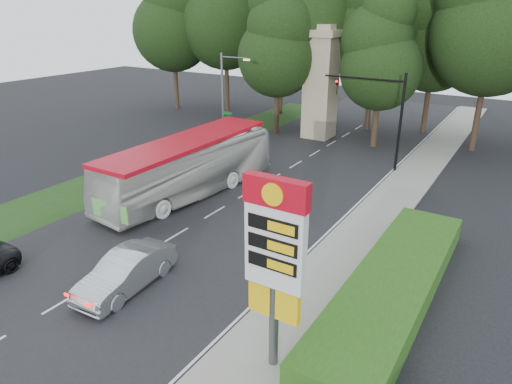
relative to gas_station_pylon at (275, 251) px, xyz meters
The scene contains 20 objects.
ground 10.41m from the gas_station_pylon, 167.77° to the right, with size 120.00×120.00×0.00m, color black.
road_surface 14.30m from the gas_station_pylon, 132.60° to the left, with size 14.00×80.00×0.02m, color black.
sidewalk_right 10.95m from the gas_station_pylon, 94.00° to the left, with size 3.00×80.00×0.12m, color gray.
grass_verge_left 25.01m from the gas_station_pylon, 139.44° to the left, with size 5.00×50.00×0.02m, color #193814.
hedge 7.49m from the gas_station_pylon, 69.05° to the left, with size 3.00×14.00×1.20m, color #274B14.
gas_station_pylon is the anchor object (origin of this frame).
traffic_signal_mast 22.29m from the gas_station_pylon, 99.09° to the left, with size 6.10×0.35×7.20m.
streetlight_signs 25.74m from the gas_station_pylon, 128.96° to the left, with size 2.75×0.98×8.00m.
monument 30.17m from the gas_station_pylon, 111.80° to the left, with size 3.00×3.00×10.05m.
tree_far_west 44.43m from the gas_station_pylon, 135.18° to the left, with size 8.96×8.96×17.60m.
tree_west_mid 42.15m from the gas_station_pylon, 127.36° to the left, with size 9.80×9.80×19.25m.
tree_west_near 40.31m from the gas_station_pylon, 118.74° to the left, with size 8.40×8.40×16.50m.
tree_center_left 34.93m from the gas_station_pylon, 114.61° to the left, with size 10.08×10.08×19.80m.
tree_center_right 34.64m from the gas_station_pylon, 103.95° to the left, with size 9.24×9.24×18.15m.
tree_east_near 35.54m from the gas_station_pylon, 95.22° to the left, with size 8.12×8.12×15.95m.
tree_east_mid 31.82m from the gas_station_pylon, 86.68° to the left, with size 9.52×9.52×18.70m.
tree_monument_left 31.28m from the gas_station_pylon, 119.37° to the left, with size 7.28×7.28×14.30m.
tree_monument_right 28.32m from the gas_station_pylon, 101.71° to the left, with size 6.72×6.72×13.20m.
transit_bus 16.32m from the gas_station_pylon, 139.62° to the left, with size 3.12×13.34×3.72m, color silver.
sedan_silver 8.54m from the gas_station_pylon, behind, with size 1.74×4.99×1.64m, color #B7BAC0.
Camera 1 is at (15.18, -8.71, 11.38)m, focal length 32.00 mm.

